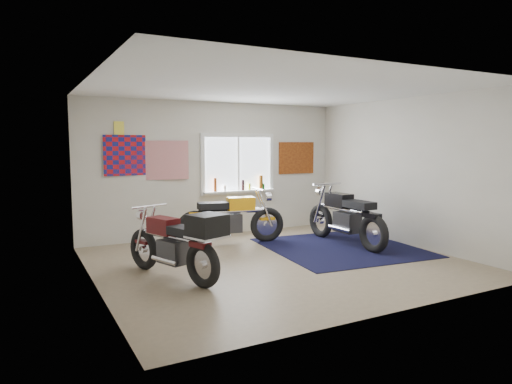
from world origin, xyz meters
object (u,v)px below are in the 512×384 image
navy_rug (341,247)px  yellow_triumph (231,220)px  maroon_tourer (178,243)px  black_chrome_bike (345,219)px

navy_rug → yellow_triumph: (-1.62, 1.20, 0.45)m
maroon_tourer → navy_rug: bearing=-100.9°
yellow_triumph → black_chrome_bike: 2.12m
navy_rug → black_chrome_bike: size_ratio=1.20×
navy_rug → maroon_tourer: (-3.21, -0.51, 0.51)m
yellow_triumph → black_chrome_bike: bearing=-19.0°
navy_rug → black_chrome_bike: (0.24, 0.18, 0.48)m
black_chrome_bike → maroon_tourer: black_chrome_bike is taller
yellow_triumph → maroon_tourer: size_ratio=1.08×
navy_rug → maroon_tourer: bearing=-170.9°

